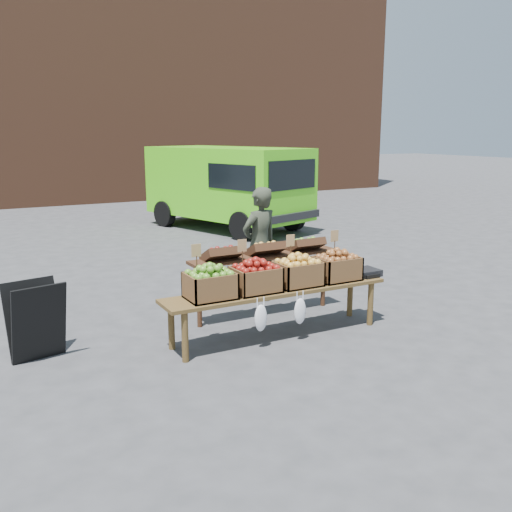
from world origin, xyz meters
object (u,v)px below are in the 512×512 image
display_bench (277,312)px  crate_red_apples (298,274)px  back_table (265,276)px  crate_russet_pears (256,279)px  delivery_van (227,188)px  vendor (260,245)px  crate_green_apples (337,268)px  crate_golden_apples (210,286)px  weighing_scale (364,272)px  chalkboard_sign (36,321)px

display_bench → crate_red_apples: 0.51m
back_table → crate_russet_pears: bearing=-125.9°
delivery_van → crate_red_apples: (-2.45, -6.99, -0.26)m
vendor → back_table: 0.74m
crate_red_apples → crate_green_apples: 0.55m
back_table → crate_green_apples: 0.94m
crate_golden_apples → vendor: bearing=45.1°
vendor → weighing_scale: (0.73, -1.35, -0.18)m
crate_russet_pears → weighing_scale: 1.53m
vendor → display_bench: (-0.52, -1.35, -0.51)m
delivery_van → vendor: bearing=-129.5°
delivery_van → vendor: delivery_van is taller
vendor → back_table: size_ratio=0.75×
chalkboard_sign → weighing_scale: chalkboard_sign is taller
back_table → crate_russet_pears: 0.91m
back_table → crate_red_apples: 0.75m
vendor → display_bench: bearing=56.2°
display_bench → crate_green_apples: (0.82, 0.00, 0.42)m
crate_russet_pears → display_bench: bearing=0.0°
back_table → weighing_scale: 1.24m
weighing_scale → display_bench: bearing=180.0°
delivery_van → crate_green_apples: (-1.90, -6.99, -0.26)m
delivery_van → back_table: 6.76m
crate_golden_apples → chalkboard_sign: bearing=160.3°
crate_red_apples → crate_russet_pears: bearing=180.0°
chalkboard_sign → crate_golden_apples: 1.81m
crate_golden_apples → display_bench: bearing=0.0°
back_table → delivery_van: bearing=68.4°
display_bench → crate_red_apples: bearing=0.0°
weighing_scale → chalkboard_sign: bearing=170.9°
delivery_van → crate_russet_pears: (-3.00, -6.99, -0.26)m
back_table → crate_green_apples: bearing=-51.2°
delivery_van → crate_golden_apples: (-3.55, -6.99, -0.26)m
chalkboard_sign → crate_red_apples: bearing=-23.8°
vendor → delivery_van: bearing=-124.2°
crate_golden_apples → crate_russet_pears: same height
chalkboard_sign → crate_red_apples: crate_red_apples is taller
vendor → back_table: vendor is taller
delivery_van → vendor: 6.06m
crate_golden_apples → weighing_scale: size_ratio=1.47×
chalkboard_sign → weighing_scale: (3.76, -0.60, 0.20)m
crate_golden_apples → weighing_scale: crate_golden_apples is taller
vendor → crate_golden_apples: size_ratio=3.16×
delivery_van → crate_russet_pears: delivery_van is taller
vendor → crate_russet_pears: size_ratio=3.16×
delivery_van → crate_russet_pears: size_ratio=8.64×
crate_golden_apples → crate_green_apples: size_ratio=1.00×
crate_red_apples → weighing_scale: bearing=0.0°
display_bench → chalkboard_sign: bearing=166.5°
vendor → crate_red_apples: (-0.24, -1.35, -0.08)m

